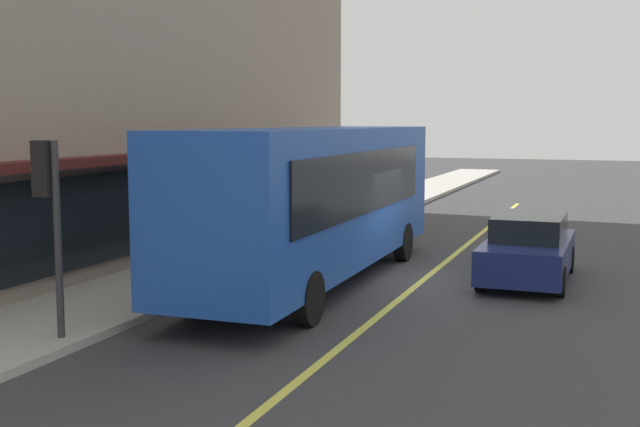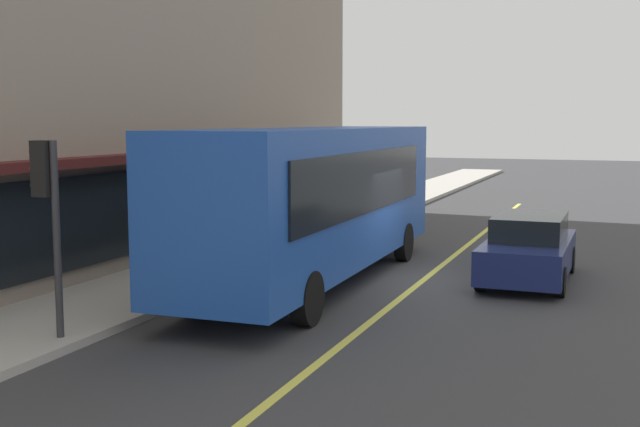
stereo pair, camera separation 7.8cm
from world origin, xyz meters
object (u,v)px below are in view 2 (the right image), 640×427
bus (317,196)px  car_navy (529,249)px  pedestrian_waiting (229,212)px  traffic_light (47,191)px

bus → car_navy: (1.96, -4.43, -1.24)m
pedestrian_waiting → traffic_light: bearing=-171.8°
traffic_light → pedestrian_waiting: traffic_light is taller
bus → car_navy: bus is taller
traffic_light → pedestrian_waiting: (8.62, 1.24, -1.32)m
bus → traffic_light: (-6.18, 2.27, 0.55)m
bus → pedestrian_waiting: bus is taller
car_navy → pedestrian_waiting: 7.96m
car_navy → pedestrian_waiting: bearing=86.5°
traffic_light → car_navy: bearing=-39.4°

